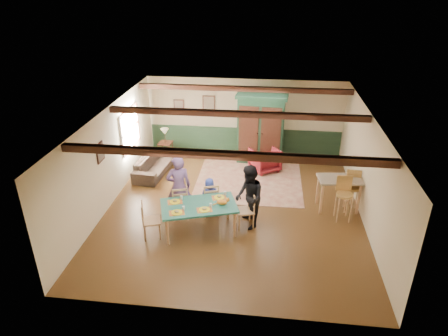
# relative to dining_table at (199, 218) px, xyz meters

# --- Properties ---
(floor) EXTENTS (8.00, 8.00, 0.00)m
(floor) POSITION_rel_dining_table_xyz_m (0.75, 1.33, -0.39)
(floor) COLOR #462A13
(floor) RESTS_ON ground
(wall_back) EXTENTS (7.00, 0.02, 2.70)m
(wall_back) POSITION_rel_dining_table_xyz_m (0.75, 5.33, 0.96)
(wall_back) COLOR beige
(wall_back) RESTS_ON floor
(wall_left) EXTENTS (0.02, 8.00, 2.70)m
(wall_left) POSITION_rel_dining_table_xyz_m (-2.75, 1.33, 0.96)
(wall_left) COLOR beige
(wall_left) RESTS_ON floor
(wall_right) EXTENTS (0.02, 8.00, 2.70)m
(wall_right) POSITION_rel_dining_table_xyz_m (4.25, 1.33, 0.96)
(wall_right) COLOR beige
(wall_right) RESTS_ON floor
(ceiling) EXTENTS (7.00, 8.00, 0.02)m
(ceiling) POSITION_rel_dining_table_xyz_m (0.75, 1.33, 2.31)
(ceiling) COLOR silver
(ceiling) RESTS_ON wall_back
(wainscot_back) EXTENTS (6.95, 0.03, 0.90)m
(wainscot_back) POSITION_rel_dining_table_xyz_m (0.75, 5.31, 0.06)
(wainscot_back) COLOR #1E3723
(wainscot_back) RESTS_ON floor
(ceiling_beam_front) EXTENTS (6.95, 0.16, 0.16)m
(ceiling_beam_front) POSITION_rel_dining_table_xyz_m (0.75, -0.97, 2.22)
(ceiling_beam_front) COLOR black
(ceiling_beam_front) RESTS_ON ceiling
(ceiling_beam_mid) EXTENTS (6.95, 0.16, 0.16)m
(ceiling_beam_mid) POSITION_rel_dining_table_xyz_m (0.75, 1.73, 2.22)
(ceiling_beam_mid) COLOR black
(ceiling_beam_mid) RESTS_ON ceiling
(ceiling_beam_back) EXTENTS (6.95, 0.16, 0.16)m
(ceiling_beam_back) POSITION_rel_dining_table_xyz_m (0.75, 4.33, 2.22)
(ceiling_beam_back) COLOR black
(ceiling_beam_back) RESTS_ON ceiling
(window_left) EXTENTS (0.06, 1.60, 1.30)m
(window_left) POSITION_rel_dining_table_xyz_m (-2.72, 3.03, 1.16)
(window_left) COLOR white
(window_left) RESTS_ON wall_left
(picture_left_wall) EXTENTS (0.04, 0.42, 0.52)m
(picture_left_wall) POSITION_rel_dining_table_xyz_m (-2.72, 0.73, 1.36)
(picture_left_wall) COLOR gray
(picture_left_wall) RESTS_ON wall_left
(picture_back_a) EXTENTS (0.45, 0.04, 0.55)m
(picture_back_a) POSITION_rel_dining_table_xyz_m (-0.55, 5.30, 1.41)
(picture_back_a) COLOR gray
(picture_back_a) RESTS_ON wall_back
(picture_back_b) EXTENTS (0.38, 0.04, 0.48)m
(picture_back_b) POSITION_rel_dining_table_xyz_m (-1.65, 5.30, 1.26)
(picture_back_b) COLOR gray
(picture_back_b) RESTS_ON wall_back
(dining_table) EXTENTS (2.09, 1.56, 0.78)m
(dining_table) POSITION_rel_dining_table_xyz_m (0.00, 0.00, 0.00)
(dining_table) COLOR #1C5B4C
(dining_table) RESTS_ON floor
(dining_chair_far_left) EXTENTS (0.55, 0.57, 0.98)m
(dining_chair_far_left) POSITION_rel_dining_table_xyz_m (-0.62, 0.58, 0.10)
(dining_chair_far_left) COLOR tan
(dining_chair_far_left) RESTS_ON floor
(dining_chair_far_right) EXTENTS (0.55, 0.57, 0.98)m
(dining_chair_far_right) POSITION_rel_dining_table_xyz_m (0.16, 0.84, 0.10)
(dining_chair_far_right) COLOR tan
(dining_chair_far_right) RESTS_ON floor
(dining_chair_end_left) EXTENTS (0.57, 0.55, 0.98)m
(dining_chair_end_left) POSITION_rel_dining_table_xyz_m (-1.13, -0.37, 0.10)
(dining_chair_end_left) COLOR tan
(dining_chair_end_left) RESTS_ON floor
(dining_chair_end_right) EXTENTS (0.57, 0.55, 0.98)m
(dining_chair_end_right) POSITION_rel_dining_table_xyz_m (1.13, 0.37, 0.10)
(dining_chair_end_right) COLOR tan
(dining_chair_end_right) RESTS_ON floor
(person_man) EXTENTS (0.75, 0.61, 1.78)m
(person_man) POSITION_rel_dining_table_xyz_m (-0.65, 0.66, 0.50)
(person_man) COLOR #775593
(person_man) RESTS_ON floor
(person_woman) EXTENTS (0.87, 0.99, 1.71)m
(person_woman) POSITION_rel_dining_table_xyz_m (1.23, 0.40, 0.47)
(person_woman) COLOR black
(person_woman) RESTS_ON floor
(person_child) EXTENTS (0.59, 0.47, 1.04)m
(person_child) POSITION_rel_dining_table_xyz_m (0.14, 0.91, 0.13)
(person_child) COLOR navy
(person_child) RESTS_ON floor
(cat) EXTENTS (0.40, 0.25, 0.19)m
(cat) POSITION_rel_dining_table_xyz_m (0.57, 0.08, 0.48)
(cat) COLOR orange
(cat) RESTS_ON dining_table
(place_setting_near_left) EXTENTS (0.49, 0.42, 0.11)m
(place_setting_near_left) POSITION_rel_dining_table_xyz_m (-0.46, -0.42, 0.44)
(place_setting_near_left) COLOR yellow
(place_setting_near_left) RESTS_ON dining_table
(place_setting_near_center) EXTENTS (0.49, 0.42, 0.11)m
(place_setting_near_center) POSITION_rel_dining_table_xyz_m (0.18, -0.21, 0.44)
(place_setting_near_center) COLOR yellow
(place_setting_near_center) RESTS_ON dining_table
(place_setting_far_left) EXTENTS (0.49, 0.42, 0.11)m
(place_setting_far_left) POSITION_rel_dining_table_xyz_m (-0.62, 0.07, 0.44)
(place_setting_far_left) COLOR yellow
(place_setting_far_left) RESTS_ON dining_table
(place_setting_far_right) EXTENTS (0.49, 0.42, 0.11)m
(place_setting_far_right) POSITION_rel_dining_table_xyz_m (0.46, 0.42, 0.44)
(place_setting_far_right) COLOR yellow
(place_setting_far_right) RESTS_ON dining_table
(area_rug) EXTENTS (3.34, 3.95, 0.01)m
(area_rug) POSITION_rel_dining_table_xyz_m (1.09, 3.37, -0.38)
(area_rug) COLOR beige
(area_rug) RESTS_ON floor
(armoire) EXTENTS (1.75, 0.81, 2.40)m
(armoire) POSITION_rel_dining_table_xyz_m (1.36, 4.46, 0.81)
(armoire) COLOR #143422
(armoire) RESTS_ON floor
(armchair) EXTENTS (1.16, 1.17, 0.78)m
(armchair) POSITION_rel_dining_table_xyz_m (1.55, 3.76, 0.00)
(armchair) COLOR #53101A
(armchair) RESTS_ON floor
(sofa) EXTENTS (0.98, 2.10, 0.59)m
(sofa) POSITION_rel_dining_table_xyz_m (-2.06, 3.15, -0.09)
(sofa) COLOR #352821
(sofa) RESTS_ON floor
(end_table) EXTENTS (0.48, 0.48, 0.56)m
(end_table) POSITION_rel_dining_table_xyz_m (-2.00, 4.44, -0.11)
(end_table) COLOR black
(end_table) RESTS_ON floor
(table_lamp) EXTENTS (0.31, 0.31, 0.51)m
(table_lamp) POSITION_rel_dining_table_xyz_m (-2.00, 4.44, 0.43)
(table_lamp) COLOR tan
(table_lamp) RESTS_ON end_table
(counter_table) EXTENTS (1.22, 0.80, 0.96)m
(counter_table) POSITION_rel_dining_table_xyz_m (3.62, 1.52, 0.09)
(counter_table) COLOR #B5A68D
(counter_table) RESTS_ON floor
(bar_stool_left) EXTENTS (0.47, 0.51, 1.22)m
(bar_stool_left) POSITION_rel_dining_table_xyz_m (3.70, 1.00, 0.22)
(bar_stool_left) COLOR tan
(bar_stool_left) RESTS_ON floor
(bar_stool_right) EXTENTS (0.45, 0.49, 1.17)m
(bar_stool_right) POSITION_rel_dining_table_xyz_m (3.99, 1.48, 0.20)
(bar_stool_right) COLOR tan
(bar_stool_right) RESTS_ON floor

